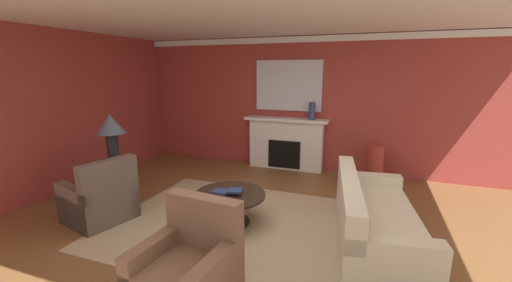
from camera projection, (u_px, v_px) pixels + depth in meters
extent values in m
plane|color=brown|center=(252.00, 231.00, 4.28)|extent=(9.52, 9.52, 0.00)
cube|color=#9E3833|center=(303.00, 104.00, 6.78)|extent=(7.92, 0.12, 2.82)
cube|color=#9E3833|center=(59.00, 112.00, 5.50)|extent=(0.12, 6.63, 2.82)
cube|color=white|center=(260.00, 11.00, 3.92)|extent=(7.92, 6.63, 0.06)
cube|color=white|center=(304.00, 39.00, 6.41)|extent=(7.92, 0.08, 0.12)
cube|color=tan|center=(230.00, 223.00, 4.49)|extent=(3.26, 2.76, 0.01)
cube|color=white|center=(286.00, 145.00, 6.89)|extent=(1.60, 0.25, 1.07)
cube|color=black|center=(285.00, 153.00, 6.91)|extent=(0.70, 0.26, 0.60)
cube|color=white|center=(286.00, 120.00, 6.74)|extent=(1.80, 0.35, 0.06)
cube|color=silver|center=(288.00, 86.00, 6.71)|extent=(1.44, 0.04, 1.06)
cube|color=beige|center=(376.00, 229.00, 3.86)|extent=(1.17, 2.20, 0.45)
cube|color=beige|center=(349.00, 194.00, 3.85)|extent=(0.47, 2.11, 0.40)
cube|color=beige|center=(392.00, 269.00, 2.94)|extent=(0.92, 0.32, 0.62)
cube|color=beige|center=(368.00, 194.00, 4.75)|extent=(0.92, 0.32, 0.62)
cube|color=brown|center=(99.00, 205.00, 4.55)|extent=(0.97, 0.97, 0.44)
cube|color=brown|center=(109.00, 178.00, 4.27)|extent=(0.35, 0.81, 0.51)
cube|color=brown|center=(120.00, 193.00, 4.80)|extent=(0.81, 0.33, 0.60)
cube|color=brown|center=(75.00, 208.00, 4.27)|extent=(0.81, 0.33, 0.60)
cube|color=brown|center=(204.00, 221.00, 3.06)|extent=(0.81, 0.23, 0.51)
cube|color=brown|center=(158.00, 266.00, 3.01)|extent=(0.21, 0.81, 0.60)
cylinder|color=#2D2319|center=(230.00, 195.00, 4.39)|extent=(1.00, 1.00, 0.04)
cylinder|color=#2D2319|center=(230.00, 210.00, 4.44)|extent=(0.12, 0.12, 0.41)
cylinder|color=#2D2319|center=(230.00, 222.00, 4.48)|extent=(0.56, 0.56, 0.03)
cube|color=#2D2319|center=(114.00, 162.00, 5.09)|extent=(0.56, 0.56, 0.04)
cube|color=#2D2319|center=(116.00, 182.00, 5.17)|extent=(0.10, 0.10, 0.66)
cube|color=#2D2319|center=(118.00, 200.00, 5.24)|extent=(0.45, 0.45, 0.04)
cylinder|color=black|center=(113.00, 147.00, 5.04)|extent=(0.18, 0.18, 0.45)
cone|color=#4C566B|center=(110.00, 124.00, 4.96)|extent=(0.44, 0.44, 0.30)
cylinder|color=#9E3328|center=(375.00, 164.00, 6.02)|extent=(0.32, 0.32, 0.75)
cylinder|color=navy|center=(312.00, 111.00, 6.48)|extent=(0.13, 0.13, 0.36)
cube|color=navy|center=(221.00, 192.00, 4.38)|extent=(0.22, 0.18, 0.05)
cube|color=navy|center=(235.00, 191.00, 4.32)|extent=(0.22, 0.21, 0.03)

